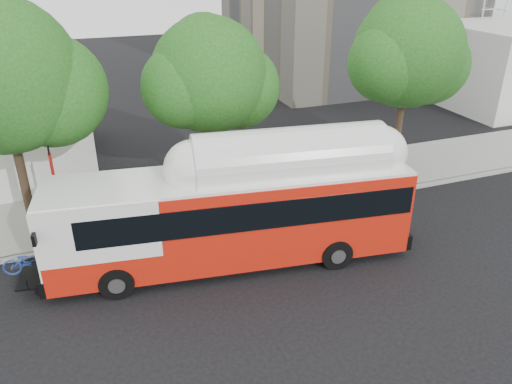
# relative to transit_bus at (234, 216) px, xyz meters

# --- Properties ---
(ground) EXTENTS (120.00, 120.00, 0.00)m
(ground) POSITION_rel_transit_bus_xyz_m (1.65, -0.84, -1.98)
(ground) COLOR black
(ground) RESTS_ON ground
(sidewalk) EXTENTS (60.00, 5.00, 0.15)m
(sidewalk) POSITION_rel_transit_bus_xyz_m (1.65, 5.66, -1.90)
(sidewalk) COLOR gray
(sidewalk) RESTS_ON ground
(curb_strip) EXTENTS (60.00, 0.30, 0.15)m
(curb_strip) POSITION_rel_transit_bus_xyz_m (1.65, 3.06, -1.90)
(curb_strip) COLOR gray
(curb_strip) RESTS_ON ground
(red_curb_segment) EXTENTS (10.00, 0.32, 0.16)m
(red_curb_segment) POSITION_rel_transit_bus_xyz_m (-1.35, 3.06, -1.90)
(red_curb_segment) COLOR maroon
(red_curb_segment) RESTS_ON ground
(street_tree_left) EXTENTS (6.67, 5.80, 9.74)m
(street_tree_left) POSITION_rel_transit_bus_xyz_m (-6.88, 4.72, 4.63)
(street_tree_left) COLOR #2D2116
(street_tree_left) RESTS_ON ground
(street_tree_mid) EXTENTS (5.75, 5.00, 8.62)m
(street_tree_mid) POSITION_rel_transit_bus_xyz_m (1.06, 5.22, 3.93)
(street_tree_mid) COLOR #2D2116
(street_tree_mid) RESTS_ON ground
(street_tree_right) EXTENTS (6.21, 5.40, 9.18)m
(street_tree_right) POSITION_rel_transit_bus_xyz_m (11.09, 5.02, 4.28)
(street_tree_right) COLOR #2D2116
(street_tree_right) RESTS_ON ground
(transit_bus) EXTENTS (14.51, 4.61, 4.23)m
(transit_bus) POSITION_rel_transit_bus_xyz_m (0.00, 0.00, 0.00)
(transit_bus) COLOR red
(transit_bus) RESTS_ON ground
(signal_pole) EXTENTS (0.12, 0.41, 4.30)m
(signal_pole) POSITION_rel_transit_bus_xyz_m (-6.15, 3.52, 0.23)
(signal_pole) COLOR red
(signal_pole) RESTS_ON ground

